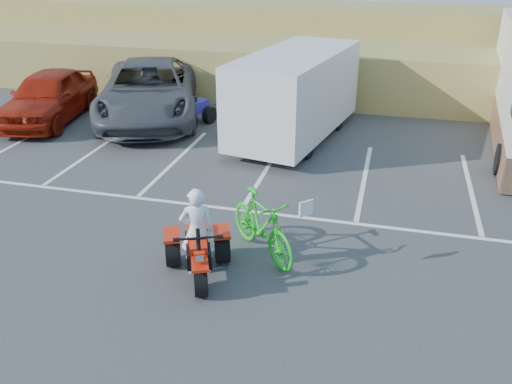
% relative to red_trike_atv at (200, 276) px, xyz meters
% --- Properties ---
extents(ground, '(100.00, 100.00, 0.00)m').
position_rel_red_trike_atv_xyz_m(ground, '(0.02, 0.44, 0.00)').
color(ground, '#3D3D3F').
rests_on(ground, ground).
extents(parking_stripes, '(28.00, 5.16, 0.01)m').
position_rel_red_trike_atv_xyz_m(parking_stripes, '(0.88, 4.51, 0.00)').
color(parking_stripes, white).
rests_on(parking_stripes, ground).
extents(grass_embankment, '(40.00, 8.50, 3.10)m').
position_rel_red_trike_atv_xyz_m(grass_embankment, '(0.02, 15.92, 1.42)').
color(grass_embankment, '#9B8A46').
rests_on(grass_embankment, ground).
extents(red_trike_atv, '(1.85, 2.08, 1.11)m').
position_rel_red_trike_atv_xyz_m(red_trike_atv, '(0.00, 0.00, 0.00)').
color(red_trike_atv, red).
rests_on(red_trike_atv, ground).
extents(rider, '(0.76, 0.64, 1.77)m').
position_rel_red_trike_atv_xyz_m(rider, '(-0.06, 0.14, 0.88)').
color(rider, white).
rests_on(rider, ground).
extents(green_dirt_bike, '(2.01, 2.02, 1.34)m').
position_rel_red_trike_atv_xyz_m(green_dirt_bike, '(0.97, 1.06, 0.67)').
color(green_dirt_bike, '#14BF19').
rests_on(green_dirt_bike, ground).
extents(grey_pickup, '(5.46, 7.75, 1.96)m').
position_rel_red_trike_atv_xyz_m(grey_pickup, '(-5.13, 9.12, 0.98)').
color(grey_pickup, '#424349').
rests_on(grey_pickup, ground).
extents(red_car, '(2.90, 5.38, 1.74)m').
position_rel_red_trike_atv_xyz_m(red_car, '(-8.41, 7.96, 0.87)').
color(red_car, '#991A08').
rests_on(red_car, ground).
extents(cargo_trailer, '(3.41, 6.18, 2.73)m').
position_rel_red_trike_atv_xyz_m(cargo_trailer, '(0.27, 8.21, 1.48)').
color(cargo_trailer, silver).
rests_on(cargo_trailer, ground).
extents(quad_atv_blue, '(1.66, 1.94, 1.08)m').
position_rel_red_trike_atv_xyz_m(quad_atv_blue, '(-3.52, 8.66, 0.00)').
color(quad_atv_blue, navy).
rests_on(quad_atv_blue, ground).
extents(quad_atv_green, '(1.51, 1.73, 0.95)m').
position_rel_red_trike_atv_xyz_m(quad_atv_green, '(-1.32, 8.00, 0.00)').
color(quad_atv_green, '#145B1D').
rests_on(quad_atv_green, ground).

